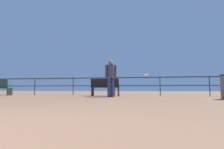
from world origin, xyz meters
name	(u,v)px	position (x,y,z in m)	size (l,w,h in m)	color
pier_railing	(115,82)	(0.00, 8.92, 0.78)	(25.40, 0.05, 1.05)	black
bench_near_left	(105,86)	(-0.37, 8.00, 0.51)	(1.48, 0.65, 0.92)	black
person_by_bench	(111,76)	(0.13, 6.85, 0.97)	(0.50, 0.33, 1.70)	navy
seagull_on_rail	(145,75)	(1.75, 8.92, 1.13)	(0.41, 0.18, 0.19)	silver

